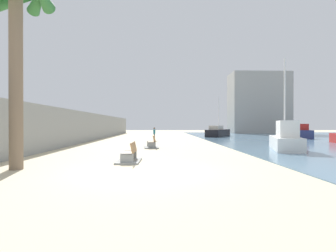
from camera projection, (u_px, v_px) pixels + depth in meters
name	position (u px, v px, depth m)	size (l,w,h in m)	color
ground_plane	(155.00, 142.00, 28.63)	(120.00, 120.00, 0.00)	beige
seawall	(83.00, 127.00, 28.41)	(0.80, 64.00, 3.16)	gray
palm_tree	(15.00, 19.00, 11.07)	(3.17, 3.15, 8.26)	#7A6651
bench_near	(129.00, 157.00, 13.33)	(1.14, 2.12, 0.98)	gray
bench_far	(152.00, 145.00, 21.41)	(1.28, 2.19, 0.98)	gray
person_walking	(154.00, 133.00, 31.24)	(0.27, 0.51, 1.52)	#333338
boat_outer	(297.00, 133.00, 36.16)	(2.95, 5.71, 1.90)	navy
boat_mid_bay	(218.00, 132.00, 41.12)	(5.05, 7.23, 6.05)	black
boat_far_left	(286.00, 139.00, 19.32)	(3.30, 5.96, 6.79)	white
harbor_building	(259.00, 103.00, 57.18)	(12.00, 6.00, 12.70)	#9E9E99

